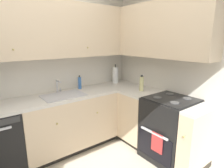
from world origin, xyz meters
TOP-DOWN VIEW (x-y plane):
  - wall_back at (0.00, 1.49)m, footprint 3.55×0.05m
  - wall_right at (1.75, 0.00)m, footprint 0.05×3.04m
  - lower_cabinets_back at (0.42, 1.17)m, footprint 1.40×0.62m
  - countertop_back at (0.42, 1.17)m, footprint 2.61×0.60m
  - lower_cabinets_right at (1.43, 0.37)m, footprint 0.62×1.28m
  - countertop_right at (1.42, 0.37)m, footprint 0.60×1.28m
  - oven_range at (1.44, 0.08)m, footprint 0.68×0.62m
  - upper_cabinets_back at (0.26, 1.31)m, footprint 2.29×0.34m
  - upper_cabinets_right at (1.56, 0.55)m, footprint 0.32×1.83m
  - sink at (0.34, 1.14)m, footprint 0.60×0.40m
  - faucet at (0.34, 1.35)m, footprint 0.07×0.16m
  - soap_bottle at (0.71, 1.35)m, footprint 0.05×0.05m
  - paper_towel_roll at (1.45, 1.33)m, footprint 0.11×0.11m
  - oil_bottle at (1.42, 0.64)m, footprint 0.06×0.06m

SIDE VIEW (x-z plane):
  - lower_cabinets_back at x=0.42m, z-range 0.00..0.85m
  - lower_cabinets_right at x=1.43m, z-range 0.00..0.85m
  - oven_range at x=1.44m, z-range -0.07..0.97m
  - sink at x=0.34m, z-range 0.79..0.89m
  - countertop_back at x=0.42m, z-range 0.85..0.88m
  - countertop_right at x=1.42m, z-range 0.85..0.88m
  - soap_bottle at x=0.71m, z-range 0.87..1.09m
  - faucet at x=0.34m, z-range 0.90..1.10m
  - oil_bottle at x=1.42m, z-range 0.87..1.13m
  - paper_towel_roll at x=1.45m, z-range 0.85..1.21m
  - wall_back at x=0.00m, z-range 0.00..2.58m
  - wall_right at x=1.75m, z-range 0.00..2.58m
  - upper_cabinets_back at x=0.26m, z-range 1.42..2.19m
  - upper_cabinets_right at x=1.56m, z-range 1.42..2.19m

